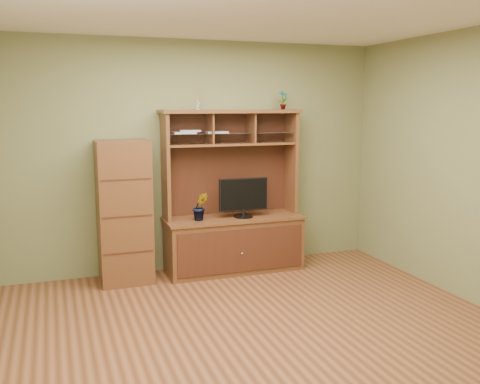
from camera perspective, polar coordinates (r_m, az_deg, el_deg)
name	(u,v)px	position (r m, az deg, el deg)	size (l,w,h in m)	color
room	(260,178)	(4.49, 2.10, 1.55)	(4.54, 4.04, 2.74)	#512B17
media_hutch	(233,227)	(6.36, -0.75, -3.74)	(1.66, 0.61, 1.90)	#422712
monitor	(243,197)	(6.24, 0.37, -0.51)	(0.58, 0.22, 0.46)	black
orchid_plant	(200,206)	(6.10, -4.26, -1.55)	(0.18, 0.14, 0.32)	#2E581E
top_plant	(283,100)	(6.51, 4.59, 9.77)	(0.12, 0.08, 0.23)	#2A6623
reed_diffuser	(197,100)	(6.15, -4.59, 9.75)	(0.06, 0.06, 0.28)	silver
magazines	(197,132)	(6.16, -4.64, 6.41)	(0.65, 0.22, 0.04)	#A5A5AA
side_cabinet	(124,212)	(6.02, -12.25, -2.09)	(0.56, 0.51, 1.58)	#422712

